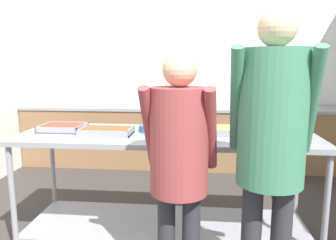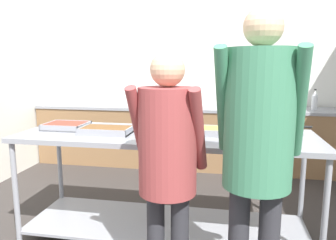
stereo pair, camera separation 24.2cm
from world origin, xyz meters
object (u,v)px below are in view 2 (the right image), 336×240
Objects in this scene: sauce_pan at (277,130)px; guest_serving_right at (258,136)px; broccoli_bowl at (151,126)px; plate_stack at (179,133)px; serving_tray_roast at (66,126)px; serving_tray_vegetables at (223,132)px; guest_serving_left at (168,152)px; water_bottle at (315,100)px; serving_tray_greens at (106,130)px.

sauce_pan is 0.95m from guest_serving_right.
plate_stack is (0.26, -0.13, -0.02)m from broccoli_bowl.
serving_tray_roast is 0.20× the size of guest_serving_right.
serving_tray_vegetables is (0.36, 0.10, 0.01)m from plate_stack.
guest_serving_left is 3.15m from water_bottle.
serving_tray_vegetables is (0.62, -0.03, -0.02)m from broccoli_bowl.
guest_serving_left is at bearing 168.98° from guest_serving_right.
sauce_pan is (1.40, 0.18, 0.02)m from serving_tray_greens.
plate_stack is 0.66× the size of serving_tray_vegetables.
plate_stack is 0.64× the size of sauce_pan.
serving_tray_roast is at bearing -179.51° from serving_tray_vegetables.
broccoli_bowl is at bearing -132.22° from water_bottle.
water_bottle is (2.57, 2.03, 0.06)m from serving_tray_roast.
serving_tray_vegetables is (1.39, 0.01, -0.00)m from serving_tray_roast.
serving_tray_greens is 1.39m from guest_serving_right.
guest_serving_left is (-0.32, -0.76, 0.01)m from serving_tray_vegetables.
serving_tray_roast is at bearing -177.98° from sauce_pan.
serving_tray_vegetables reaches higher than plate_stack.
serving_tray_vegetables is 1.36× the size of water_bottle.
water_bottle is at bearing 71.29° from guest_serving_right.
sauce_pan is (1.05, 0.02, 0.01)m from broccoli_bowl.
broccoli_bowl is at bearing 176.95° from serving_tray_vegetables.
sauce_pan is (0.79, 0.15, 0.03)m from plate_stack.
plate_stack is (0.61, 0.03, -0.01)m from serving_tray_greens.
sauce_pan is at bearing 47.20° from guest_serving_left.
guest_serving_left is at bearing -87.01° from plate_stack.
guest_serving_right is at bearing -11.02° from guest_serving_left.
serving_tray_roast is at bearing -141.74° from water_bottle.
guest_serving_right reaches higher than serving_tray_vegetables.
water_bottle is at bearing 69.14° from sauce_pan.
serving_tray_roast reaches higher than plate_stack.
serving_tray_vegetables is at bearing 15.35° from plate_stack.
serving_tray_vegetables is at bearing -173.10° from sauce_pan.
water_bottle is at bearing 61.59° from guest_serving_left.
sauce_pan is at bearing 6.90° from serving_tray_vegetables.
broccoli_bowl is 0.51× the size of sauce_pan.
water_bottle is at bearing 44.94° from serving_tray_greens.
guest_serving_right is (1.17, -0.74, 0.16)m from serving_tray_greens.
guest_serving_left is 0.56m from guest_serving_right.
water_bottle is at bearing 59.67° from serving_tray_vegetables.
sauce_pan is at bearing -110.86° from water_bottle.
serving_tray_greens is at bearing -15.05° from serving_tray_roast.
water_bottle is (1.53, 2.11, 0.07)m from plate_stack.
guest_serving_left reaches higher than sauce_pan.
broccoli_bowl is at bearing 24.65° from serving_tray_greens.
sauce_pan is 1.11m from guest_serving_left.
serving_tray_roast is 0.91× the size of sauce_pan.
sauce_pan is at bearing 1.05° from broccoli_bowl.
guest_serving_left reaches higher than serving_tray_roast.
serving_tray_greens reaches higher than plate_stack.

